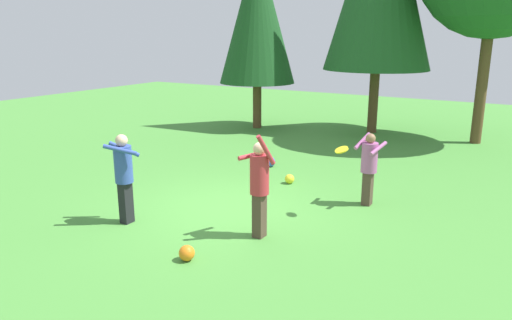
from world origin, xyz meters
TOP-DOWN VIEW (x-y plane):
  - ground_plane at (0.00, 0.00)m, footprint 40.00×40.00m
  - person_thrower at (1.29, -0.87)m, footprint 0.65×0.66m
  - person_catcher at (2.43, 1.77)m, footprint 0.61×0.64m
  - person_bystander at (-1.27, -1.60)m, footprint 0.76×0.74m
  - frisbee at (2.16, 0.83)m, footprint 0.37×0.37m
  - ball_blue at (-0.83, 3.35)m, footprint 0.28×0.28m
  - ball_yellow at (0.32, 2.25)m, footprint 0.23×0.23m
  - ball_orange at (0.76, -2.29)m, footprint 0.26×0.26m
  - tree_left at (-4.05, 8.07)m, footprint 2.85×2.85m

SIDE VIEW (x-z plane):
  - ground_plane at x=0.00m, z-range 0.00..0.00m
  - ball_yellow at x=0.32m, z-range 0.00..0.23m
  - ball_orange at x=0.76m, z-range 0.00..0.26m
  - ball_blue at x=-0.83m, z-range 0.00..0.28m
  - person_catcher at x=2.43m, z-range 0.14..1.70m
  - person_bystander at x=-1.27m, z-range 0.17..1.92m
  - person_thrower at x=1.29m, z-range 0.08..2.02m
  - frisbee at x=2.16m, z-range 1.31..1.44m
  - tree_left at x=-4.05m, z-range 0.85..7.64m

